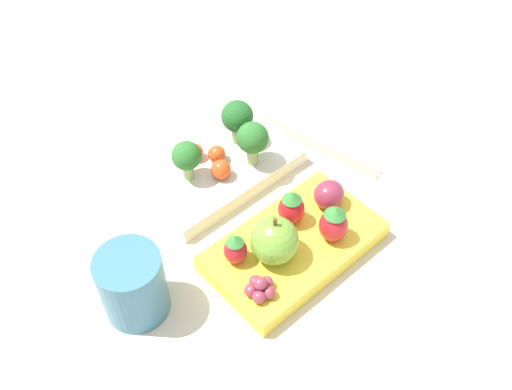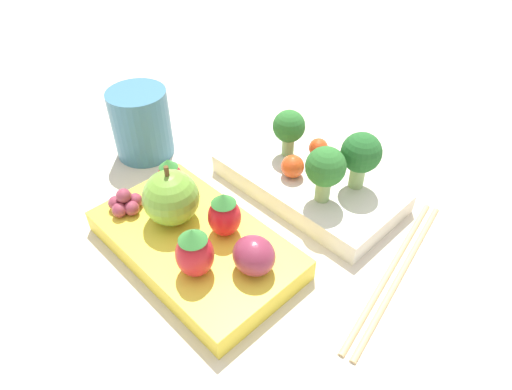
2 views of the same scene
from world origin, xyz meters
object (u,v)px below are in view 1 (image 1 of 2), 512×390
broccoli_floret_1 (187,157)px  strawberry_0 (291,208)px  bento_box_savoury (222,172)px  strawberry_2 (334,223)px  bento_box_fruit (294,247)px  chopsticks_pair (311,142)px  strawberry_1 (235,249)px  plum (329,194)px  drinking_cup (131,283)px  grape_cluster (260,288)px  broccoli_floret_0 (237,118)px  apple (274,240)px  broccoli_floret_2 (253,139)px  cherry_tomato_0 (220,170)px  cherry_tomato_2 (217,154)px  cherry_tomato_1 (196,151)px

broccoli_floret_1 → strawberry_0: size_ratio=1.17×
bento_box_savoury → strawberry_2: bearing=-88.1°
bento_box_fruit → chopsticks_pair: bearing=33.4°
strawberry_1 → chopsticks_pair: (0.22, 0.07, -0.04)m
plum → drinking_cup: drinking_cup is taller
broccoli_floret_1 → bento_box_savoury: bearing=-20.4°
grape_cluster → bento_box_savoury: bearing=57.6°
strawberry_0 → broccoli_floret_0: bearing=68.4°
apple → chopsticks_pair: 0.22m
strawberry_0 → strawberry_2: bearing=-74.6°
strawberry_2 → bento_box_fruit: bearing=139.9°
broccoli_floret_2 → strawberry_0: size_ratio=1.30×
bento_box_fruit → cherry_tomato_0: bearing=84.5°
cherry_tomato_2 → plum: (0.04, -0.15, 0.01)m
bento_box_savoury → bento_box_fruit: size_ratio=1.00×
strawberry_0 → strawberry_1: (-0.08, 0.01, -0.00)m
broccoli_floret_1 → chopsticks_pair: 0.19m
broccoli_floret_2 → strawberry_0: (-0.04, -0.10, -0.02)m
plum → drinking_cup: 0.25m
strawberry_1 → broccoli_floret_1: bearing=69.3°
drinking_cup → chopsticks_pair: drinking_cup is taller
bento_box_fruit → broccoli_floret_0: bearing=65.5°
strawberry_0 → plum: strawberry_0 is taller
broccoli_floret_2 → cherry_tomato_2: (-0.03, 0.03, -0.03)m
grape_cluster → cherry_tomato_1: bearing=65.0°
cherry_tomato_1 → cherry_tomato_0: bearing=-93.7°
bento_box_savoury → strawberry_1: size_ratio=5.21×
bento_box_fruit → strawberry_0: 0.05m
strawberry_0 → grape_cluster: strawberry_0 is taller
cherry_tomato_0 → strawberry_1: bearing=-127.0°
broccoli_floret_0 → strawberry_2: 0.20m
apple → grape_cluster: bearing=-154.3°
chopsticks_pair → strawberry_0: bearing=-149.6°
broccoli_floret_1 → chopsticks_pair: size_ratio=0.26×
broccoli_floret_0 → cherry_tomato_2: 0.05m
broccoli_floret_0 → broccoli_floret_1: (-0.09, -0.00, -0.01)m
broccoli_floret_1 → cherry_tomato_2: bearing=-5.6°
broccoli_floret_0 → broccoli_floret_1: broccoli_floret_0 is taller
broccoli_floret_1 → plum: bearing=-61.7°
bento_box_fruit → chopsticks_pair: bento_box_fruit is taller
bento_box_savoury → broccoli_floret_1: broccoli_floret_1 is taller
apple → strawberry_0: apple is taller
broccoli_floret_1 → strawberry_2: 0.19m
apple → broccoli_floret_1: bearing=84.0°
bento_box_fruit → apple: bearing=174.1°
cherry_tomato_1 → grape_cluster: bearing=-115.0°
broccoli_floret_1 → plum: size_ratio=1.46×
bento_box_savoury → cherry_tomato_2: (0.00, 0.01, 0.02)m
broccoli_floret_0 → bento_box_fruit: bearing=-114.5°
cherry_tomato_1 → plum: (0.05, -0.17, 0.01)m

